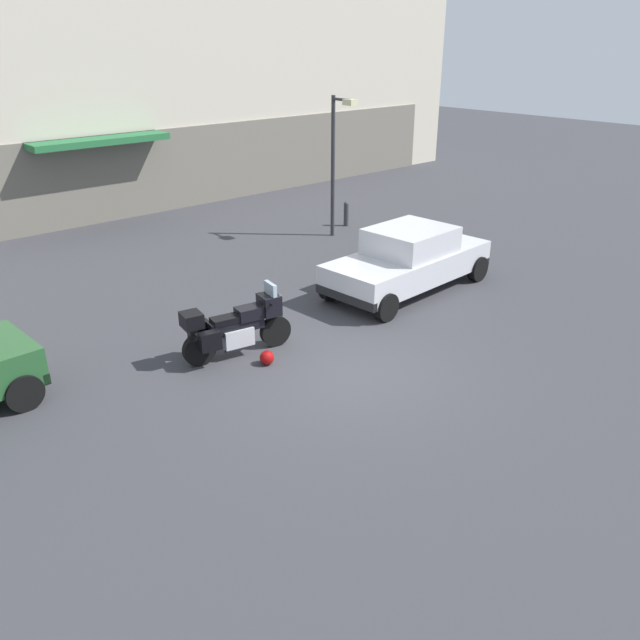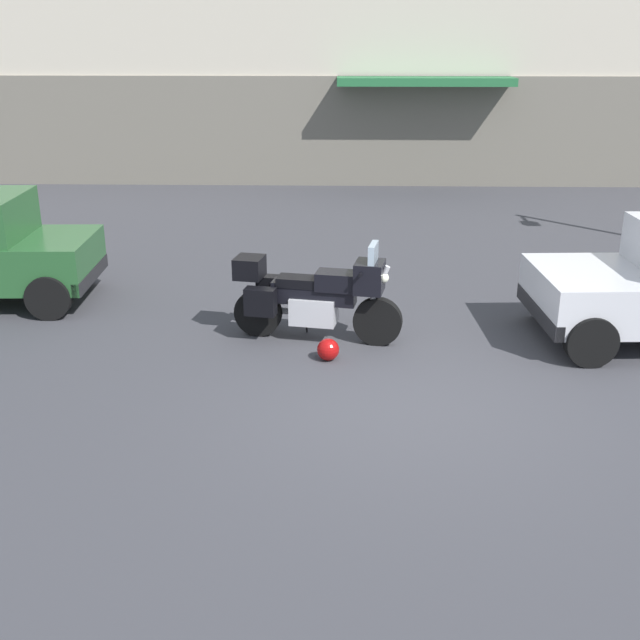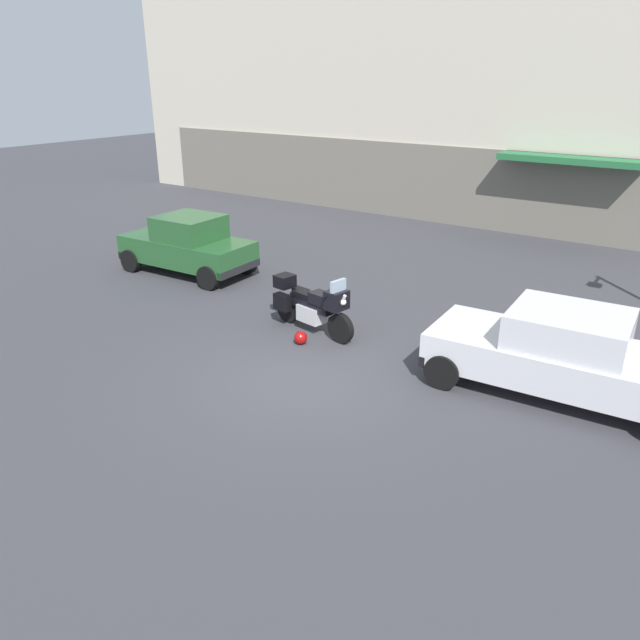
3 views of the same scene
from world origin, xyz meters
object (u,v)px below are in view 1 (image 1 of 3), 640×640
helmet (267,358)px  streetlamp_curbside (337,152)px  bollard_curbside (346,213)px  car_sedan_far (409,260)px  motorcycle (236,326)px

helmet → streetlamp_curbside: streetlamp_curbside is taller
streetlamp_curbside → bollard_curbside: bearing=31.9°
car_sedan_far → bollard_curbside: (2.95, 5.24, -0.36)m
helmet → bollard_curbside: (7.93, 6.10, 0.29)m
car_sedan_far → motorcycle: bearing=178.8°
helmet → streetlamp_curbside: 9.06m
streetlamp_curbside → bollard_curbside: size_ratio=5.19×
car_sedan_far → streetlamp_curbside: 5.25m
streetlamp_curbside → bollard_curbside: (1.09, 0.68, -2.15)m
streetlamp_curbside → car_sedan_far: bearing=-112.2°
helmet → car_sedan_far: bearing=9.8°
motorcycle → bollard_curbside: size_ratio=2.80×
motorcycle → car_sedan_far: bearing=12.1°
helmet → car_sedan_far: 5.09m
motorcycle → streetlamp_curbside: size_ratio=0.54×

